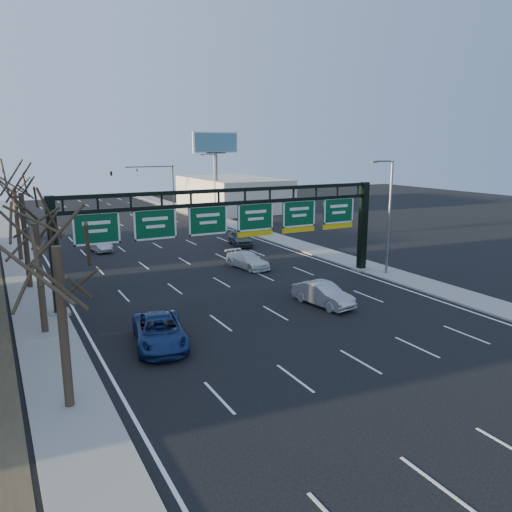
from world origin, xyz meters
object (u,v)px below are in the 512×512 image
sign_gantry (234,225)px  car_blue_suv (160,331)px  car_silver_sedan (323,294)px  car_white_wagon (248,260)px

sign_gantry → car_blue_suv: 11.60m
car_silver_sedan → car_white_wagon: bearing=79.0°
sign_gantry → car_white_wagon: bearing=54.4°
car_silver_sedan → car_white_wagon: size_ratio=0.98×
sign_gantry → car_blue_suv: size_ratio=4.59×
car_blue_suv → car_white_wagon: size_ratio=1.18×
car_blue_suv → sign_gantry: bearing=54.7°
car_blue_suv → car_silver_sedan: size_ratio=1.21×
car_blue_suv → car_silver_sedan: 11.32m
car_silver_sedan → car_blue_suv: bearing=177.9°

